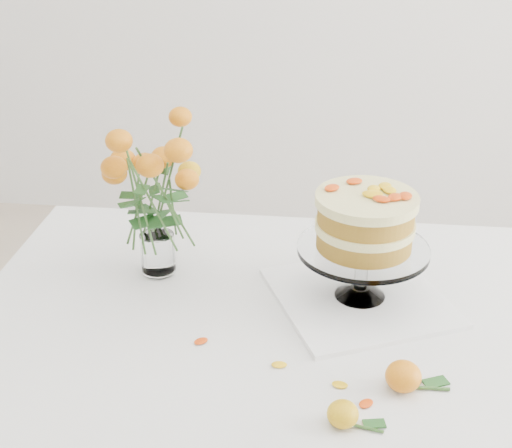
{
  "coord_description": "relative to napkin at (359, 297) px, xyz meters",
  "views": [
    {
      "loc": [
        -0.05,
        -1.04,
        1.49
      ],
      "look_at": [
        -0.19,
        0.15,
        0.89
      ],
      "focal_mm": 50.0,
      "sensor_mm": 36.0,
      "label": 1
    }
  ],
  "objects": [
    {
      "name": "table",
      "position": [
        -0.02,
        -0.12,
        -0.09
      ],
      "size": [
        1.43,
        0.93,
        0.76
      ],
      "color": "tan",
      "rests_on": "ground"
    },
    {
      "name": "napkin",
      "position": [
        0.0,
        0.0,
        0.0
      ],
      "size": [
        0.4,
        0.4,
        0.01
      ],
      "primitive_type": "cube",
      "rotation": [
        0.0,
        0.0,
        0.42
      ],
      "color": "white",
      "rests_on": "table"
    },
    {
      "name": "cake_stand",
      "position": [
        -0.0,
        0.0,
        0.15
      ],
      "size": [
        0.24,
        0.24,
        0.22
      ],
      "rotation": [
        0.0,
        0.0,
        0.21
      ],
      "color": "white",
      "rests_on": "napkin"
    },
    {
      "name": "rose_vase",
      "position": [
        -0.4,
        0.06,
        0.2
      ],
      "size": [
        0.28,
        0.28,
        0.35
      ],
      "rotation": [
        0.0,
        0.0,
        0.31
      ],
      "color": "white",
      "rests_on": "table"
    },
    {
      "name": "loose_rose_near",
      "position": [
        -0.03,
        -0.34,
        0.01
      ],
      "size": [
        0.08,
        0.05,
        0.04
      ],
      "rotation": [
        0.0,
        0.0,
        -0.22
      ],
      "color": "gold",
      "rests_on": "table"
    },
    {
      "name": "loose_rose_far",
      "position": [
        0.06,
        -0.25,
        0.02
      ],
      "size": [
        0.1,
        0.06,
        0.05
      ],
      "rotation": [
        0.0,
        0.0,
        0.02
      ],
      "color": "#CE650A",
      "rests_on": "table"
    },
    {
      "name": "stray_petal_a",
      "position": [
        -0.14,
        -0.22,
        -0.0
      ],
      "size": [
        0.03,
        0.02,
        0.0
      ],
      "primitive_type": "ellipsoid",
      "color": "yellow",
      "rests_on": "table"
    },
    {
      "name": "stray_petal_b",
      "position": [
        -0.04,
        -0.26,
        -0.0
      ],
      "size": [
        0.03,
        0.02,
        0.0
      ],
      "primitive_type": "ellipsoid",
      "color": "yellow",
      "rests_on": "table"
    },
    {
      "name": "stray_petal_c",
      "position": [
        0.0,
        -0.3,
        -0.0
      ],
      "size": [
        0.03,
        0.02,
        0.0
      ],
      "primitive_type": "ellipsoid",
      "color": "yellow",
      "rests_on": "table"
    },
    {
      "name": "stray_petal_d",
      "position": [
        -0.28,
        -0.17,
        -0.0
      ],
      "size": [
        0.03,
        0.02,
        0.0
      ],
      "primitive_type": "ellipsoid",
      "color": "yellow",
      "rests_on": "table"
    }
  ]
}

